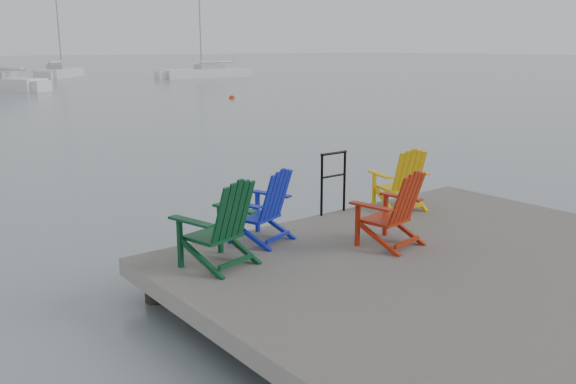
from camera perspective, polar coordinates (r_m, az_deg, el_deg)
ground at (r=7.34m, az=15.74°, el=-10.01°), size 400.00×400.00×0.00m
dock at (r=7.22m, az=15.92°, el=-7.48°), size 6.00×5.00×1.40m
handrail at (r=8.77m, az=4.27°, el=1.45°), size 0.48×0.04×0.90m
chair_green at (r=6.67m, az=-6.30°, el=-2.86°), size 0.90×0.85×0.99m
chair_blue at (r=7.48m, az=-2.29°, el=-1.24°), size 0.88×0.84×0.92m
chair_red at (r=7.42m, az=9.84°, el=-1.50°), size 0.82×0.78×0.94m
chair_yellow at (r=9.13m, az=10.63°, el=1.25°), size 0.86×0.82×0.93m
sailboat_mid at (r=62.35m, az=-20.51°, el=10.35°), size 6.46×7.57×11.03m
sailboat_far at (r=58.22m, az=-7.69°, el=10.91°), size 8.34×2.44×11.43m
buoy_c at (r=34.68m, az=-5.25°, el=8.70°), size 0.36×0.36×0.36m
buoy_d at (r=45.93m, az=-21.42°, el=9.00°), size 0.40×0.40×0.40m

